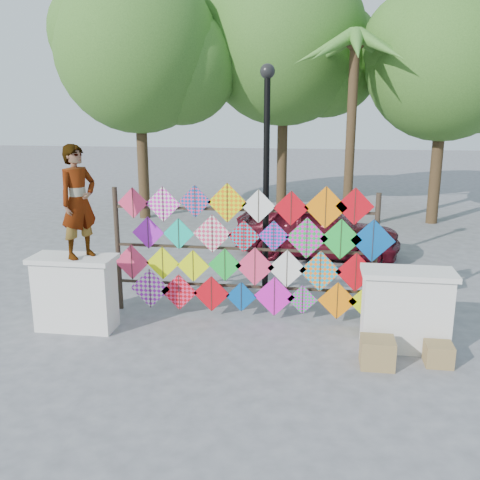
{
  "coord_description": "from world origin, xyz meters",
  "views": [
    {
      "loc": [
        1.28,
        -8.23,
        3.71
      ],
      "look_at": [
        -0.01,
        0.6,
        1.46
      ],
      "focal_mm": 40.0,
      "sensor_mm": 36.0,
      "label": 1
    }
  ],
  "objects_px": {
    "kite_rack": "(250,252)",
    "vendor_woman": "(78,202)",
    "sedan": "(317,230)",
    "lamppost": "(266,160)"
  },
  "relations": [
    {
      "from": "kite_rack",
      "to": "vendor_woman",
      "type": "height_order",
      "value": "vendor_woman"
    },
    {
      "from": "kite_rack",
      "to": "sedan",
      "type": "relative_size",
      "value": 1.22
    },
    {
      "from": "sedan",
      "to": "lamppost",
      "type": "relative_size",
      "value": 0.91
    },
    {
      "from": "sedan",
      "to": "lamppost",
      "type": "xyz_separation_m",
      "value": [
        -1.02,
        -2.96,
        2.0
      ]
    },
    {
      "from": "vendor_woman",
      "to": "lamppost",
      "type": "xyz_separation_m",
      "value": [
        2.83,
        2.2,
        0.49
      ]
    },
    {
      "from": "kite_rack",
      "to": "lamppost",
      "type": "relative_size",
      "value": 1.11
    },
    {
      "from": "vendor_woman",
      "to": "sedan",
      "type": "distance_m",
      "value": 6.62
    },
    {
      "from": "kite_rack",
      "to": "sedan",
      "type": "bearing_deg",
      "value": 74.53
    },
    {
      "from": "sedan",
      "to": "lamppost",
      "type": "bearing_deg",
      "value": 167.83
    },
    {
      "from": "sedan",
      "to": "lamppost",
      "type": "height_order",
      "value": "lamppost"
    }
  ]
}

